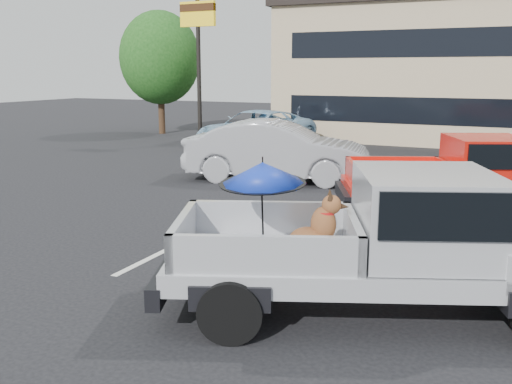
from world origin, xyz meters
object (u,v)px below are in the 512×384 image
(blue_suv, at_px, (256,131))
(tree_left, at_px, (160,58))
(motel_sign, at_px, (198,33))
(silver_sedan, at_px, (277,151))
(silver_pickup, at_px, (405,236))
(red_pickup, at_px, (478,173))

(blue_suv, bearing_deg, tree_left, 163.38)
(motel_sign, bearing_deg, silver_sedan, -44.85)
(motel_sign, distance_m, silver_sedan, 9.56)
(motel_sign, bearing_deg, silver_pickup, -51.10)
(blue_suv, bearing_deg, red_pickup, -29.37)
(tree_left, xyz_separation_m, blue_suv, (6.96, -3.64, -2.94))
(silver_pickup, bearing_deg, red_pickup, 63.51)
(silver_pickup, bearing_deg, silver_sedan, 100.85)
(motel_sign, relative_size, red_pickup, 1.08)
(silver_pickup, bearing_deg, blue_suv, 99.81)
(red_pickup, bearing_deg, blue_suv, 116.09)
(tree_left, distance_m, blue_suv, 8.39)
(tree_left, bearing_deg, silver_sedan, -41.95)
(motel_sign, bearing_deg, blue_suv, -12.24)
(red_pickup, bearing_deg, motel_sign, 121.83)
(red_pickup, height_order, blue_suv, red_pickup)
(tree_left, height_order, red_pickup, tree_left)
(motel_sign, height_order, blue_suv, motel_sign)
(motel_sign, height_order, silver_pickup, motel_sign)
(tree_left, height_order, blue_suv, tree_left)
(silver_pickup, bearing_deg, motel_sign, 106.75)
(motel_sign, relative_size, tree_left, 1.00)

